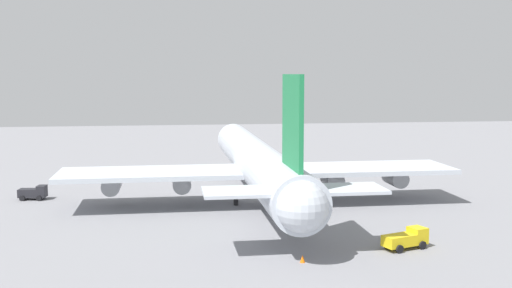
{
  "coord_description": "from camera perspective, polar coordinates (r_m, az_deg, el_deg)",
  "views": [
    {
      "loc": [
        -94.27,
        13.66,
        19.8
      ],
      "look_at": [
        0.0,
        0.0,
        8.89
      ],
      "focal_mm": 43.13,
      "sensor_mm": 36.0,
      "label": 1
    }
  ],
  "objects": [
    {
      "name": "catering_truck",
      "position": [
        103.5,
        -19.93,
        -4.26
      ],
      "size": [
        2.77,
        4.41,
        2.25
      ],
      "color": "#232328",
      "rests_on": "ground_plane"
    },
    {
      "name": "cargo_airplane",
      "position": [
        95.89,
        0.03,
        -1.72
      ],
      "size": [
        72.63,
        59.5,
        19.76
      ],
      "color": "silver",
      "rests_on": "ground_plane"
    },
    {
      "name": "ground_plane",
      "position": [
        97.29,
        -0.0,
        -5.21
      ],
      "size": [
        290.5,
        290.5,
        0.0
      ],
      "primitive_type": "plane",
      "color": "gray"
    },
    {
      "name": "cargo_loader",
      "position": [
        72.66,
        13.77,
        -8.52
      ],
      "size": [
        3.73,
        5.74,
        2.3
      ],
      "color": "yellow",
      "rests_on": "ground_plane"
    },
    {
      "name": "safety_cone_nose",
      "position": [
        128.88,
        -3.36,
        -2.15
      ],
      "size": [
        0.51,
        0.51,
        0.73
      ],
      "primitive_type": "cone",
      "color": "orange",
      "rests_on": "ground_plane"
    },
    {
      "name": "safety_cone_tail",
      "position": [
        66.05,
        4.34,
        -10.57
      ],
      "size": [
        0.56,
        0.56,
        0.8
      ],
      "primitive_type": "cone",
      "color": "orange",
      "rests_on": "ground_plane"
    }
  ]
}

